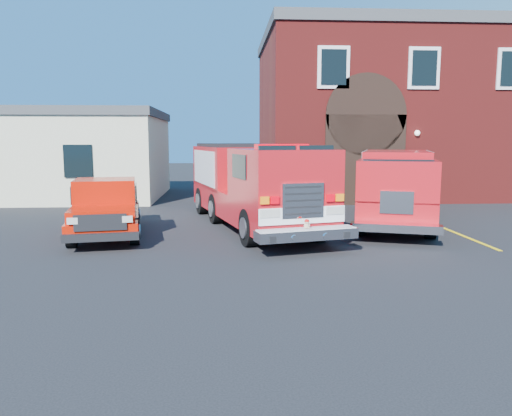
{
  "coord_description": "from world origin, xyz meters",
  "views": [
    {
      "loc": [
        -0.74,
        -12.89,
        2.91
      ],
      "look_at": [
        0.0,
        -1.2,
        1.3
      ],
      "focal_mm": 35.0,
      "sensor_mm": 36.0,
      "label": 1
    }
  ],
  "objects": [
    {
      "name": "fire_engine",
      "position": [
        0.19,
        3.72,
        1.44
      ],
      "size": [
        4.65,
        9.39,
        2.79
      ],
      "color": "black",
      "rests_on": "ground"
    },
    {
      "name": "pickup_truck",
      "position": [
        -4.36,
        2.49,
        0.82
      ],
      "size": [
        2.75,
        5.56,
        1.74
      ],
      "color": "black",
      "rests_on": "ground"
    },
    {
      "name": "parking_stripe_far",
      "position": [
        6.5,
        7.0,
        0.0
      ],
      "size": [
        0.12,
        3.0,
        0.01
      ],
      "primitive_type": "cube",
      "color": "yellow",
      "rests_on": "ground"
    },
    {
      "name": "side_building",
      "position": [
        -9.0,
        13.0,
        2.2
      ],
      "size": [
        10.2,
        8.2,
        4.35
      ],
      "color": "beige",
      "rests_on": "ground"
    },
    {
      "name": "secondary_truck",
      "position": [
        5.22,
        4.06,
        1.36
      ],
      "size": [
        4.7,
        8.03,
        2.49
      ],
      "color": "black",
      "rests_on": "ground"
    },
    {
      "name": "ground",
      "position": [
        0.0,
        0.0,
        0.0
      ],
      "size": [
        100.0,
        100.0,
        0.0
      ],
      "primitive_type": "plane",
      "color": "black",
      "rests_on": "ground"
    },
    {
      "name": "fire_station",
      "position": [
        8.99,
        13.98,
        4.25
      ],
      "size": [
        15.2,
        10.2,
        8.45
      ],
      "color": "maroon",
      "rests_on": "ground"
    },
    {
      "name": "parking_stripe_near",
      "position": [
        6.5,
        1.0,
        0.0
      ],
      "size": [
        0.12,
        3.0,
        0.01
      ],
      "primitive_type": "cube",
      "color": "yellow",
      "rests_on": "ground"
    },
    {
      "name": "parking_stripe_mid",
      "position": [
        6.5,
        4.0,
        0.0
      ],
      "size": [
        0.12,
        3.0,
        0.01
      ],
      "primitive_type": "cube",
      "color": "yellow",
      "rests_on": "ground"
    }
  ]
}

